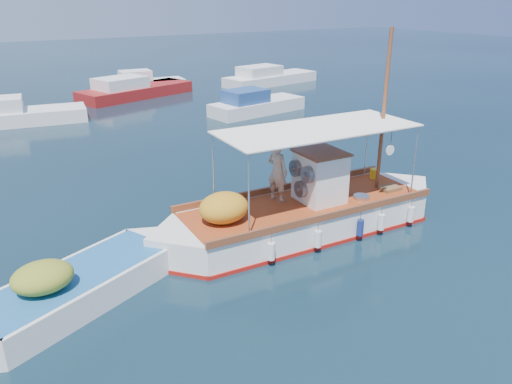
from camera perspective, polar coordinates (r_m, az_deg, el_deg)
ground at (r=16.70m, az=3.89°, el=-3.61°), size 160.00×160.00×0.00m
fishing_caique at (r=16.01m, az=5.41°, el=-2.58°), size 10.51×3.26×6.42m
dinghy at (r=13.27m, az=-19.92°, el=-10.45°), size 6.18×3.72×1.65m
bg_boat_nw at (r=32.80m, az=-26.04°, el=7.81°), size 7.92×3.47×1.80m
bg_boat_n at (r=38.69m, az=-13.88°, el=11.16°), size 9.09×5.33×1.80m
bg_boat_ne at (r=32.40m, az=-0.13°, el=9.84°), size 6.68×3.18×1.80m
bg_boat_e at (r=43.48m, az=1.43°, el=12.86°), size 8.96×4.08×1.80m
bg_boat_far_n at (r=41.49m, az=-12.61°, el=11.94°), size 6.01×2.46×1.80m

